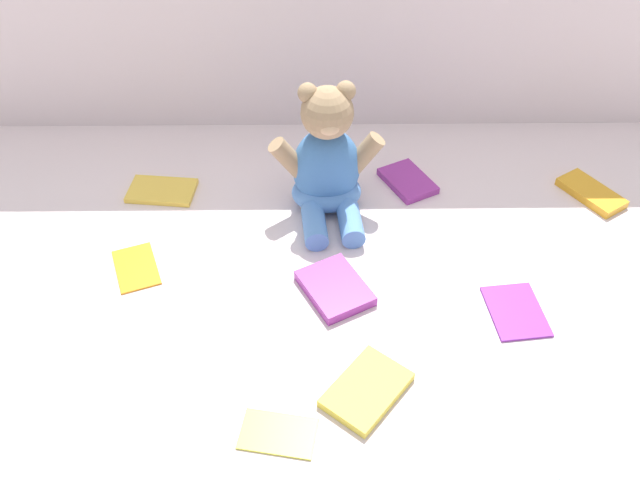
# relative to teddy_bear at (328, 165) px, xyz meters

# --- Properties ---
(ground_plane) EXTENTS (3.20, 3.20, 0.00)m
(ground_plane) POSITION_rel_teddy_bear_xyz_m (-0.02, -0.11, -0.10)
(ground_plane) COLOR silver
(backdrop_drape) EXTENTS (1.79, 0.03, 0.57)m
(backdrop_drape) POSITION_rel_teddy_bear_xyz_m (-0.02, 0.31, 0.18)
(backdrop_drape) COLOR silver
(backdrop_drape) RESTS_ON ground_plane
(teddy_bear) EXTENTS (0.23, 0.21, 0.27)m
(teddy_bear) POSITION_rel_teddy_bear_xyz_m (0.00, 0.00, 0.00)
(teddy_bear) COLOR #3F72B2
(teddy_bear) RESTS_ON ground_plane
(book_case_1) EXTENTS (0.15, 0.16, 0.02)m
(book_case_1) POSITION_rel_teddy_bear_xyz_m (0.01, -0.24, -0.09)
(book_case_1) COLOR #902D91
(book_case_1) RESTS_ON ground_plane
(book_case_2) EXTENTS (0.13, 0.15, 0.02)m
(book_case_2) POSITION_rel_teddy_bear_xyz_m (0.54, 0.02, -0.09)
(book_case_2) COLOR orange
(book_case_2) RESTS_ON ground_plane
(book_case_3) EXTENTS (0.11, 0.13, 0.01)m
(book_case_3) POSITION_rel_teddy_bear_xyz_m (-0.35, -0.18, -0.10)
(book_case_3) COLOR orange
(book_case_3) RESTS_ON ground_plane
(book_case_4) EXTENTS (0.15, 0.16, 0.02)m
(book_case_4) POSITION_rel_teddy_bear_xyz_m (0.05, -0.45, -0.09)
(book_case_4) COLOR yellow
(book_case_4) RESTS_ON ground_plane
(book_case_5) EXTENTS (0.14, 0.10, 0.01)m
(book_case_5) POSITION_rel_teddy_bear_xyz_m (-0.34, 0.04, -0.10)
(book_case_5) COLOR yellow
(book_case_5) RESTS_ON ground_plane
(book_case_6) EXTENTS (0.12, 0.09, 0.01)m
(book_case_6) POSITION_rel_teddy_bear_xyz_m (-0.08, -0.52, -0.10)
(book_case_6) COLOR yellow
(book_case_6) RESTS_ON ground_plane
(book_case_7) EXTENTS (0.13, 0.14, 0.02)m
(book_case_7) POSITION_rel_teddy_bear_xyz_m (0.17, 0.07, -0.09)
(book_case_7) COLOR #912F8C
(book_case_7) RESTS_ON ground_plane
(book_case_8) EXTENTS (0.10, 0.13, 0.01)m
(book_case_8) POSITION_rel_teddy_bear_xyz_m (0.32, -0.29, -0.10)
(book_case_8) COLOR purple
(book_case_8) RESTS_ON ground_plane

